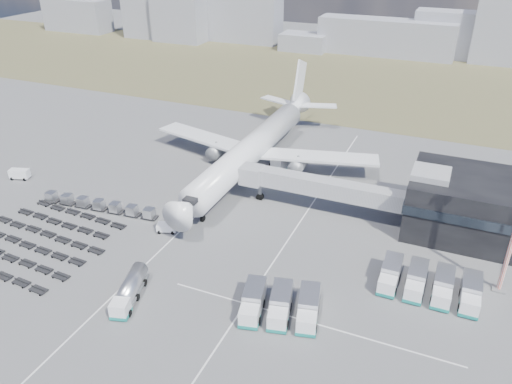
% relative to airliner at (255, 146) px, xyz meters
% --- Properties ---
extents(ground, '(420.00, 420.00, 0.00)m').
position_rel_airliner_xyz_m(ground, '(0.00, -32.38, -5.29)').
color(ground, '#565659').
rests_on(ground, ground).
extents(grass_strip, '(420.00, 90.00, 0.01)m').
position_rel_airliner_xyz_m(grass_strip, '(0.00, 77.62, -5.29)').
color(grass_strip, brown).
rests_on(grass_strip, ground).
extents(lane_markings, '(47.12, 110.00, 0.01)m').
position_rel_airliner_xyz_m(lane_markings, '(9.77, -29.38, -5.29)').
color(lane_markings, silver).
rests_on(lane_markings, ground).
extents(terminal, '(30.40, 16.40, 11.00)m').
position_rel_airliner_xyz_m(terminal, '(47.77, -8.41, -0.04)').
color(terminal, black).
rests_on(terminal, ground).
extents(jet_bridge, '(30.30, 3.80, 7.05)m').
position_rel_airliner_xyz_m(jet_bridge, '(15.90, -11.95, -0.24)').
color(jet_bridge, '#939399').
rests_on(jet_bridge, ground).
extents(airliner, '(51.59, 64.53, 17.62)m').
position_rel_airliner_xyz_m(airliner, '(0.00, 0.00, 0.00)').
color(airliner, white).
rests_on(airliner, ground).
extents(skyline, '(315.13, 27.59, 23.98)m').
position_rel_airliner_xyz_m(skyline, '(9.90, 119.73, 4.36)').
color(skyline, gray).
rests_on(skyline, ground).
extents(fuel_tanker, '(4.94, 9.84, 3.09)m').
position_rel_airliner_xyz_m(fuel_tanker, '(0.70, -45.85, -3.75)').
color(fuel_tanker, white).
rests_on(fuel_tanker, ground).
extents(pushback_tug, '(3.76, 2.87, 1.49)m').
position_rel_airliner_xyz_m(pushback_tug, '(-4.00, -28.77, -4.54)').
color(pushback_tug, white).
rests_on(pushback_tug, ground).
extents(utility_van, '(4.26, 2.83, 2.12)m').
position_rel_airliner_xyz_m(utility_van, '(-42.82, -23.49, -4.23)').
color(utility_van, white).
rests_on(utility_van, ground).
extents(catering_truck, '(3.74, 6.92, 3.02)m').
position_rel_airliner_xyz_m(catering_truck, '(5.44, 2.76, -3.75)').
color(catering_truck, white).
rests_on(catering_truck, ground).
extents(service_trucks_near, '(11.55, 9.70, 3.07)m').
position_rel_airliner_xyz_m(service_trucks_near, '(21.17, -40.55, -3.62)').
color(service_trucks_near, white).
rests_on(service_trucks_near, ground).
extents(service_trucks_far, '(13.56, 7.52, 3.01)m').
position_rel_airliner_xyz_m(service_trucks_far, '(39.00, -27.95, -3.66)').
color(service_trucks_far, white).
rests_on(service_trucks_far, ground).
extents(uld_row, '(23.51, 3.98, 1.82)m').
position_rel_airliner_xyz_m(uld_row, '(-19.43, -27.40, -4.20)').
color(uld_row, black).
rests_on(uld_row, ground).
extents(baggage_dollies, '(25.57, 21.32, 0.64)m').
position_rel_airliner_xyz_m(baggage_dollies, '(-22.59, -40.03, -4.97)').
color(baggage_dollies, black).
rests_on(baggage_dollies, ground).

